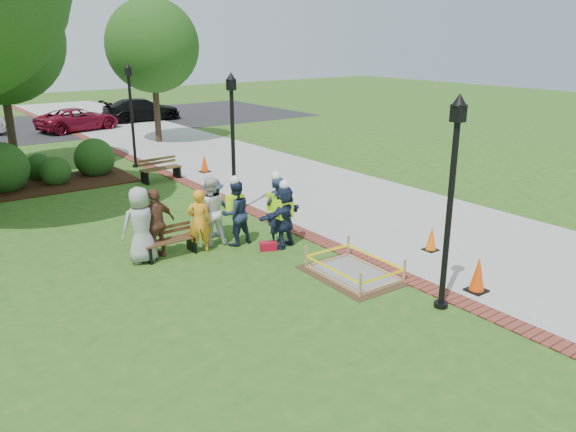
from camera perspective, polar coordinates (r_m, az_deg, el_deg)
ground at (r=13.04m, az=1.38°, el=-5.88°), size 100.00×100.00×0.00m
sidewalk at (r=23.60m, az=-3.94°, el=4.92°), size 6.00×60.00×0.02m
brick_edging at (r=22.07m, az=-11.07°, el=3.74°), size 0.50×60.00×0.03m
mulch_bed at (r=22.47m, az=-24.30°, el=2.74°), size 7.00×3.00×0.05m
parking_lot at (r=37.52m, az=-25.07°, el=8.08°), size 36.00×12.00×0.01m
wet_concrete_pad at (r=12.97m, az=6.70°, el=-5.01°), size 1.77×2.35×0.55m
bench_near at (r=14.25m, az=-11.92°, el=-3.14°), size 1.40×0.50×0.75m
bench_far at (r=21.88m, az=-12.78°, el=4.21°), size 1.62×0.68×0.85m
cone_front at (r=12.66m, az=18.73°, el=-5.72°), size 0.41×0.41×0.81m
cone_back at (r=14.73m, az=14.36°, el=-2.28°), size 0.34×0.34×0.67m
cone_far at (r=22.93m, az=-8.49°, el=5.30°), size 0.38×0.38×0.76m
toolbox at (r=14.41m, az=-2.02°, el=-3.07°), size 0.48×0.39×0.21m
lamp_near at (r=11.08m, az=16.27°, el=2.68°), size 0.28×0.28×4.26m
lamp_mid at (r=17.01m, az=-5.65°, el=8.37°), size 0.28×0.28×4.26m
lamp_far at (r=24.17m, az=-15.66°, el=10.57°), size 0.28×0.28×4.26m
tree_right at (r=29.83m, az=-13.61°, el=16.46°), size 4.61×4.61×7.13m
shrub_b at (r=22.42m, az=-26.81°, el=2.32°), size 1.87×1.87×1.87m
shrub_c at (r=22.62m, az=-22.40°, el=3.02°), size 1.12×1.12×1.12m
shrub_d at (r=23.67m, az=-18.89°, el=4.01°), size 1.56×1.56×1.56m
shrub_e at (r=23.65m, az=-23.84°, el=3.44°), size 1.08×1.08×1.08m
casual_person_a at (r=13.86m, az=-14.72°, el=-0.90°), size 0.63×0.43×1.87m
casual_person_b at (r=14.23m, az=-9.03°, el=-0.53°), size 0.61×0.49×1.64m
casual_person_c at (r=14.66m, az=-7.95°, el=0.50°), size 0.67×0.52×1.84m
casual_person_d at (r=14.07m, az=-13.19°, el=-0.76°), size 0.63×0.48×1.75m
casual_person_e at (r=15.27m, az=-7.59°, el=0.79°), size 0.60×0.48×1.63m
hivis_worker_a at (r=14.39m, az=-0.39°, el=0.21°), size 0.59×0.46×1.79m
hivis_worker_b at (r=14.61m, az=-1.23°, el=0.78°), size 0.65×0.50×1.95m
hivis_worker_c at (r=14.61m, az=-5.37°, el=0.53°), size 0.56×0.37×1.86m
parked_car_c at (r=35.41m, az=-20.41°, el=8.14°), size 2.80×4.68×1.43m
parked_car_d at (r=38.41m, az=-14.55°, el=9.35°), size 2.26×4.91×1.58m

